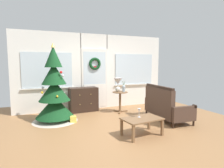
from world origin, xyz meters
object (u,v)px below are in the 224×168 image
Objects in this scene: table_lamp at (118,83)px; dresser_cabinet at (83,99)px; settee_sofa at (165,107)px; side_table at (120,98)px; christmas_tree at (54,94)px; flower_vase at (124,88)px; gift_box at (73,119)px; wine_glass at (139,111)px; coffee_table at (142,121)px.

dresser_cabinet is at bearing 153.20° from table_lamp.
settee_sofa reaches higher than side_table.
christmas_tree reaches higher than flower_vase.
settee_sofa reaches higher than dresser_cabinet.
side_table is at bearing 149.04° from flower_vase.
gift_box is (-2.39, 0.72, -0.29)m from settee_sofa.
table_lamp is at bearing 147.99° from flower_vase.
gift_box is at bearing -162.36° from side_table.
side_table is at bearing 78.36° from wine_glass.
side_table is 0.74× the size of coffee_table.
coffee_table is at bearing -100.40° from side_table.
gift_box is at bearing 163.19° from settee_sofa.
settee_sofa reaches higher than coffee_table.
settee_sofa is 1.46m from side_table.
settee_sofa is at bearing -56.05° from table_lamp.
gift_box is at bearing -165.22° from flower_vase.
coffee_table is at bearing -74.50° from dresser_cabinet.
settee_sofa is 2.22× the size of side_table.
christmas_tree is at bearing 133.15° from coffee_table.
flower_vase is 1.79× the size of wine_glass.
flower_vase is at bearing -27.55° from dresser_cabinet.
table_lamp is (-0.06, 0.04, 0.47)m from side_table.
wine_glass reaches higher than gift_box.
side_table is (1.06, -0.55, 0.08)m from dresser_cabinet.
christmas_tree is 2.46m from coffee_table.
settee_sofa is 1.38m from coffee_table.
christmas_tree is 2.32× the size of coffee_table.
dresser_cabinet is 1.03× the size of coffee_table.
side_table is (2.02, 0.21, -0.26)m from christmas_tree.
wine_glass is at bearing -104.97° from flower_vase.
table_lamp is 1.26× the size of flower_vase.
dresser_cabinet is 2.10× the size of table_lamp.
settee_sofa is at bearing -57.12° from side_table.
gift_box is (-1.20, 1.39, -0.44)m from wine_glass.
wine_glass is (-1.18, -0.66, 0.15)m from settee_sofa.
dresser_cabinet is (0.96, 0.75, -0.34)m from christmas_tree.
side_table is 3.39× the size of wine_glass.
coffee_table is at bearing -71.67° from wine_glass.
table_lamp is 1.84m from gift_box.
christmas_tree is at bearing -174.13° from side_table.
dresser_cabinet is 2.64× the size of flower_vase.
dresser_cabinet is at bearing 63.21° from gift_box.
side_table is at bearing -27.21° from dresser_cabinet.
flower_vase is 1.91m from wine_glass.
table_lamp reaches higher than side_table.
side_table is 1.89× the size of flower_vase.
flower_vase is at bearing 120.71° from settee_sofa.
side_table reaches higher than gift_box.
dresser_cabinet is 1.20m from side_table.
side_table is at bearing 79.60° from coffee_table.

